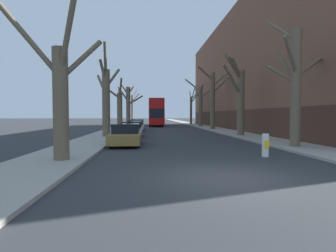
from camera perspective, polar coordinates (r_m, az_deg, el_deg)
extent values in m
plane|color=#2B2D30|center=(8.26, 13.07, -11.15)|extent=(300.00, 300.00, 0.00)
cube|color=gray|center=(57.83, -8.34, 0.54)|extent=(3.07, 120.00, 0.12)
cube|color=gray|center=(58.37, 4.43, 0.57)|extent=(3.07, 120.00, 0.12)
cube|color=brown|center=(38.22, 19.90, 10.84)|extent=(10.00, 45.66, 15.25)
cube|color=#492D21|center=(36.04, 12.45, 1.28)|extent=(0.12, 44.75, 2.50)
cylinder|color=brown|center=(11.44, -22.32, 4.17)|extent=(0.61, 0.61, 4.63)
cylinder|color=brown|center=(11.13, -21.11, 17.74)|extent=(1.23, 1.47, 2.84)
cylinder|color=brown|center=(12.07, -28.11, 16.34)|extent=(2.47, 0.53, 3.00)
cylinder|color=brown|center=(11.87, -18.40, 13.56)|extent=(1.69, 1.10, 1.88)
cylinder|color=brown|center=(22.91, -13.32, 4.74)|extent=(0.66, 0.66, 5.77)
cylinder|color=brown|center=(24.34, -14.21, 8.65)|extent=(1.37, 2.68, 2.15)
cylinder|color=brown|center=(23.83, -11.97, 10.13)|extent=(1.19, 1.84, 1.94)
cylinder|color=brown|center=(22.70, -13.50, 13.84)|extent=(0.39, 1.52, 2.77)
cylinder|color=brown|center=(22.81, -13.97, 11.52)|extent=(0.62, 1.09, 1.86)
cylinder|color=brown|center=(34.23, -10.47, 3.11)|extent=(0.69, 0.69, 4.74)
cylinder|color=brown|center=(34.88, -10.55, 6.46)|extent=(0.46, 1.35, 1.82)
cylinder|color=brown|center=(33.76, -10.30, 8.09)|extent=(0.66, 1.52, 2.48)
cylinder|color=brown|center=(33.94, -11.94, 7.04)|extent=(1.83, 1.27, 1.44)
cylinder|color=brown|center=(46.41, -8.65, 4.21)|extent=(0.76, 0.76, 6.82)
cylinder|color=brown|center=(46.15, -7.11, 5.60)|extent=(2.70, 0.76, 1.74)
cylinder|color=brown|center=(46.15, -9.71, 6.81)|extent=(1.92, 1.22, 2.60)
cylinder|color=brown|center=(46.75, -9.44, 7.91)|extent=(1.52, 0.48, 2.08)
cylinder|color=brown|center=(47.87, -8.76, 6.35)|extent=(0.64, 2.88, 1.96)
cylinder|color=brown|center=(48.06, -7.99, 7.88)|extent=(1.21, 3.17, 2.04)
cylinder|color=brown|center=(57.46, -7.81, 3.57)|extent=(0.42, 0.42, 6.22)
cylinder|color=brown|center=(58.24, -7.29, 6.97)|extent=(1.18, 1.43, 1.74)
cylinder|color=brown|center=(57.50, -7.05, 6.16)|extent=(1.67, 0.22, 1.91)
cylinder|color=brown|center=(57.46, -8.65, 5.72)|extent=(1.76, 0.45, 1.71)
cylinder|color=brown|center=(16.88, 26.05, 7.24)|extent=(0.56, 0.56, 6.84)
cylinder|color=brown|center=(18.39, 23.53, 18.47)|extent=(0.82, 2.44, 1.93)
cylinder|color=brown|center=(17.93, 28.50, 11.28)|extent=(2.30, 1.00, 1.54)
cylinder|color=brown|center=(17.15, 23.40, 10.35)|extent=(1.44, 1.29, 1.30)
cylinder|color=brown|center=(16.15, 25.18, 13.61)|extent=(1.68, 1.64, 1.85)
cylinder|color=brown|center=(17.48, 24.35, 11.68)|extent=(0.73, 1.49, 1.94)
cylinder|color=brown|center=(24.45, 15.57, 4.69)|extent=(0.63, 0.63, 5.88)
cylinder|color=brown|center=(25.05, 13.51, 8.79)|extent=(1.68, 1.72, 2.33)
cylinder|color=brown|center=(24.65, 13.99, 12.31)|extent=(1.64, 0.41, 2.48)
cylinder|color=brown|center=(23.77, 13.88, 9.61)|extent=(2.18, 1.40, 2.61)
cylinder|color=brown|center=(24.40, 14.75, 12.06)|extent=(1.23, 0.74, 1.86)
cylinder|color=brown|center=(24.02, 14.37, 12.10)|extent=(1.76, 1.35, 1.94)
cylinder|color=brown|center=(34.45, 9.66, 5.30)|extent=(0.60, 0.60, 7.37)
cylinder|color=brown|center=(34.13, 11.09, 9.83)|extent=(1.54, 1.72, 1.34)
cylinder|color=brown|center=(34.18, 8.15, 11.31)|extent=(2.27, 1.06, 1.74)
cylinder|color=brown|center=(35.09, 11.70, 9.01)|extent=(2.73, 0.47, 2.50)
cylinder|color=brown|center=(43.25, 7.08, 4.16)|extent=(0.64, 0.64, 6.53)
cylinder|color=brown|center=(44.74, 7.19, 6.66)|extent=(0.94, 2.86, 2.05)
cylinder|color=brown|center=(44.52, 6.54, 6.76)|extent=(0.63, 2.61, 2.23)
cylinder|color=brown|center=(42.69, 7.31, 8.04)|extent=(0.24, 1.66, 1.23)
cylinder|color=brown|center=(44.04, 5.43, 8.82)|extent=(2.53, 1.76, 2.28)
cylinder|color=brown|center=(42.93, 8.06, 6.85)|extent=(1.48, 1.39, 1.33)
cylinder|color=brown|center=(52.13, 5.03, 3.34)|extent=(0.45, 0.45, 5.55)
cylinder|color=brown|center=(52.42, 5.94, 6.29)|extent=(1.79, 0.24, 2.24)
cylinder|color=brown|center=(52.48, 5.90, 6.14)|extent=(1.76, 0.40, 2.17)
cylinder|color=brown|center=(51.91, 5.72, 6.50)|extent=(1.27, 1.08, 1.34)
cylinder|color=brown|center=(52.74, 4.90, 6.40)|extent=(0.27, 1.16, 2.17)
cylinder|color=brown|center=(51.46, 5.47, 6.83)|extent=(0.66, 1.91, 2.88)
cube|color=red|center=(46.38, -2.66, 2.11)|extent=(2.47, 10.89, 2.68)
cube|color=red|center=(46.42, -2.67, 4.68)|extent=(2.42, 10.67, 1.47)
cube|color=#A91111|center=(46.45, -2.67, 5.66)|extent=(2.42, 10.67, 0.12)
cube|color=black|center=(46.38, -2.67, 2.76)|extent=(2.50, 9.58, 1.39)
cube|color=black|center=(46.42, -2.67, 4.77)|extent=(2.50, 9.58, 1.12)
cube|color=black|center=(40.96, -2.44, 2.81)|extent=(2.22, 0.06, 1.46)
cylinder|color=black|center=(43.12, -3.95, 0.49)|extent=(0.30, 0.97, 0.97)
cylinder|color=black|center=(43.18, -1.12, 0.50)|extent=(0.30, 0.97, 0.97)
cylinder|color=black|center=(49.43, -4.00, 0.73)|extent=(0.30, 0.97, 0.97)
cylinder|color=black|center=(49.49, -1.53, 0.74)|extent=(0.30, 0.97, 0.97)
cube|color=olive|center=(17.01, -9.12, -2.51)|extent=(1.87, 4.47, 0.60)
cube|color=black|center=(17.24, -9.06, -0.47)|extent=(1.65, 2.32, 0.59)
cylinder|color=black|center=(15.79, -12.52, -3.47)|extent=(0.20, 0.65, 0.65)
cylinder|color=black|center=(15.64, -6.50, -3.48)|extent=(0.20, 0.65, 0.65)
cylinder|color=black|center=(18.44, -11.33, -2.62)|extent=(0.20, 0.65, 0.65)
cylinder|color=black|center=(18.31, -6.18, -2.62)|extent=(0.20, 0.65, 0.65)
cube|color=#9EA3AD|center=(22.87, -7.89, -1.23)|extent=(1.82, 4.07, 0.61)
cube|color=black|center=(23.08, -7.86, 0.25)|extent=(1.60, 2.12, 0.56)
cylinder|color=black|center=(21.73, -10.19, -1.86)|extent=(0.20, 0.65, 0.65)
cylinder|color=black|center=(21.63, -5.97, -1.86)|extent=(0.20, 0.65, 0.65)
cylinder|color=black|center=(24.16, -9.60, -1.43)|extent=(0.20, 0.65, 0.65)
cylinder|color=black|center=(24.06, -5.81, -1.43)|extent=(0.20, 0.65, 0.65)
cube|color=#9EA3AD|center=(29.42, -7.09, -0.44)|extent=(1.70, 4.22, 0.59)
cube|color=black|center=(29.65, -7.08, 0.70)|extent=(1.50, 2.19, 0.56)
cylinder|color=black|center=(28.21, -8.72, -0.84)|extent=(0.20, 0.68, 0.68)
cylinder|color=black|center=(28.14, -5.71, -0.84)|extent=(0.20, 0.68, 0.68)
cylinder|color=black|center=(30.73, -8.36, -0.58)|extent=(0.20, 0.68, 0.68)
cylinder|color=black|center=(30.67, -5.60, -0.57)|extent=(0.20, 0.68, 0.68)
cube|color=silver|center=(34.51, -6.69, -0.05)|extent=(1.78, 3.97, 0.55)
cube|color=black|center=(34.73, -6.67, 0.95)|extent=(1.57, 2.07, 0.64)
cylinder|color=black|center=(33.37, -8.11, -0.35)|extent=(0.20, 0.66, 0.66)
cylinder|color=black|center=(33.31, -5.43, -0.35)|extent=(0.20, 0.66, 0.66)
cylinder|color=black|center=(35.75, -7.86, -0.17)|extent=(0.20, 0.66, 0.66)
cylinder|color=black|center=(35.69, -5.36, -0.16)|extent=(0.20, 0.66, 0.66)
cylinder|color=white|center=(12.93, 20.43, -3.94)|extent=(0.31, 0.31, 1.07)
cube|color=yellow|center=(12.78, 20.73, -3.77)|extent=(0.21, 0.01, 0.38)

